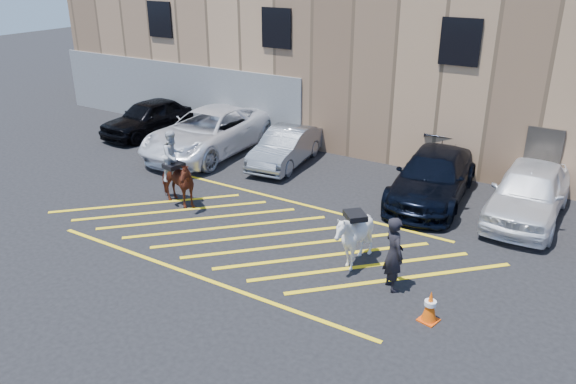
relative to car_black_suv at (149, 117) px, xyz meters
The scene contains 12 objects.
ground 10.73m from the car_black_suv, 28.84° to the right, with size 90.00×90.00×0.00m, color black.
car_black_suv is the anchor object (origin of this frame).
car_white_pickup 3.79m from the car_black_suv, ahead, with size 2.81×6.10×1.70m, color white.
car_silver_sedan 6.98m from the car_black_suv, ahead, with size 1.41×4.04×1.33m, color gray.
car_blue_suv 12.61m from the car_black_suv, ahead, with size 2.10×5.17×1.50m, color black.
car_white_suv 15.43m from the car_black_suv, ahead, with size 1.92×4.78×1.63m, color white.
handler 14.78m from the car_black_suv, 23.86° to the right, with size 0.66×0.43×1.81m, color black.
warehouse 11.95m from the car_black_suv, 36.10° to the left, with size 32.42×10.20×7.30m.
hatching_zone 10.88m from the car_black_suv, 30.23° to the right, with size 12.60×5.12×0.01m.
mounted_bay 7.85m from the car_black_suv, 39.76° to the right, with size 1.94×1.16×2.39m.
saddled_white 13.47m from the car_black_suv, 24.10° to the right, with size 1.87×1.87×1.54m.
traffic_cone 16.16m from the car_black_suv, 24.71° to the right, with size 0.46×0.46×0.73m.
Camera 1 is at (7.96, -11.59, 7.17)m, focal length 35.00 mm.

